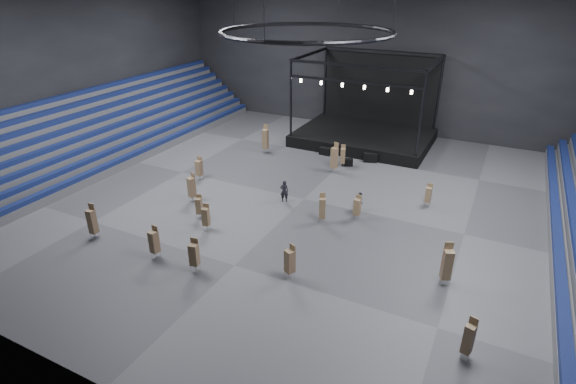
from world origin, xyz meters
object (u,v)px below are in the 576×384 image
at_px(chair_stack_9, 428,194).
at_px(flight_case_mid, 347,162).
at_px(stage, 366,128).
at_px(chair_stack_12, 357,207).
at_px(chair_stack_1, 322,208).
at_px(chair_stack_7, 154,241).
at_px(chair_stack_4, 469,338).
at_px(crew_member, 360,202).
at_px(chair_stack_14, 265,139).
at_px(chair_stack_11, 92,221).
at_px(flight_case_right, 370,157).
at_px(chair_stack_15, 194,254).
at_px(man_center, 284,191).
at_px(chair_stack_2, 199,206).
at_px(chair_stack_3, 206,216).
at_px(chair_stack_6, 334,157).
at_px(flight_case_left, 325,151).
at_px(chair_stack_5, 343,155).
at_px(chair_stack_0, 290,261).
at_px(chair_stack_8, 447,264).
at_px(chair_stack_10, 192,187).
at_px(chair_stack_13, 199,168).

bearing_deg(chair_stack_9, flight_case_mid, 148.81).
distance_m(stage, chair_stack_12, 18.21).
relative_size(chair_stack_1, chair_stack_7, 1.03).
distance_m(chair_stack_4, crew_member, 15.33).
bearing_deg(chair_stack_14, chair_stack_11, -104.06).
height_order(flight_case_mid, flight_case_right, flight_case_right).
xyz_separation_m(chair_stack_1, chair_stack_15, (-4.68, -9.08, -0.02)).
relative_size(chair_stack_1, chair_stack_11, 0.91).
bearing_deg(flight_case_right, man_center, -107.41).
height_order(stage, flight_case_right, stage).
height_order(chair_stack_15, man_center, chair_stack_15).
bearing_deg(flight_case_mid, chair_stack_12, -66.47).
bearing_deg(chair_stack_2, chair_stack_14, 79.74).
distance_m(chair_stack_3, chair_stack_4, 18.75).
distance_m(flight_case_right, chair_stack_6, 4.73).
bearing_deg(man_center, chair_stack_12, 159.48).
bearing_deg(flight_case_left, chair_stack_5, -39.03).
xyz_separation_m(chair_stack_3, chair_stack_11, (-6.33, -4.40, 0.24)).
height_order(chair_stack_0, chair_stack_6, chair_stack_6).
bearing_deg(chair_stack_8, stage, 94.62).
distance_m(chair_stack_10, crew_member, 13.42).
xyz_separation_m(chair_stack_11, crew_member, (15.24, 12.16, -0.57)).
bearing_deg(crew_member, chair_stack_6, 42.95).
height_order(chair_stack_5, chair_stack_13, chair_stack_5).
bearing_deg(chair_stack_6, stage, 110.89).
xyz_separation_m(chair_stack_4, man_center, (-15.24, 10.87, -0.28)).
bearing_deg(flight_case_right, chair_stack_3, -110.13).
xyz_separation_m(stage, chair_stack_7, (-5.05, -28.22, -0.24)).
xyz_separation_m(flight_case_mid, flight_case_right, (1.66, 1.99, 0.10)).
distance_m(flight_case_mid, chair_stack_4, 24.37).
bearing_deg(chair_stack_3, chair_stack_13, 117.42).
bearing_deg(flight_case_mid, chair_stack_2, -113.58).
xyz_separation_m(chair_stack_0, man_center, (-4.92, 8.91, -0.28)).
height_order(flight_case_right, chair_stack_13, chair_stack_13).
xyz_separation_m(flight_case_right, chair_stack_13, (-12.37, -11.03, 0.70)).
distance_m(chair_stack_3, chair_stack_9, 17.31).
relative_size(flight_case_mid, chair_stack_6, 0.37).
bearing_deg(chair_stack_9, chair_stack_13, -168.70).
bearing_deg(stage, man_center, -94.09).
xyz_separation_m(flight_case_left, chair_stack_5, (2.69, -2.18, 0.75)).
bearing_deg(chair_stack_2, flight_case_left, 58.91).
relative_size(chair_stack_5, chair_stack_10, 0.89).
distance_m(chair_stack_2, chair_stack_6, 14.03).
xyz_separation_m(chair_stack_1, chair_stack_13, (-12.79, 2.28, -0.05)).
bearing_deg(man_center, chair_stack_1, 137.13).
bearing_deg(chair_stack_14, man_center, -60.18).
distance_m(chair_stack_6, chair_stack_9, 9.68).
height_order(chair_stack_8, chair_stack_14, chair_stack_14).
relative_size(chair_stack_0, chair_stack_1, 0.97).
relative_size(flight_case_mid, man_center, 0.57).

